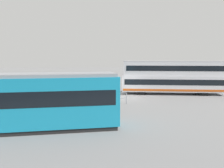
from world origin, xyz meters
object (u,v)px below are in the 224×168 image
at_px(info_sign, 24,85).
at_px(double_decker_bus, 173,77).
at_px(tram_yellow, 6,102).
at_px(pedestrian_near_railing, 64,97).

bearing_deg(info_sign, double_decker_bus, -160.00).
bearing_deg(tram_yellow, double_decker_bus, -135.03).
relative_size(double_decker_bus, tram_yellow, 0.90).
distance_m(tram_yellow, pedestrian_near_railing, 7.65).
height_order(pedestrian_near_railing, info_sign, info_sign).
distance_m(double_decker_bus, info_sign, 16.80).
bearing_deg(info_sign, pedestrian_near_railing, 152.73).
distance_m(double_decker_bus, pedestrian_near_railing, 14.29).
bearing_deg(info_sign, tram_yellow, 96.32).
height_order(double_decker_bus, tram_yellow, double_decker_bus).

